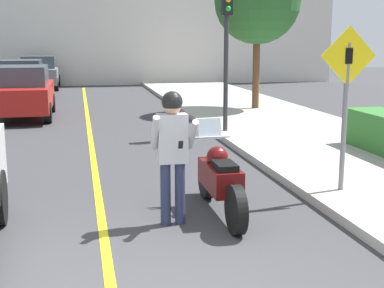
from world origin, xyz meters
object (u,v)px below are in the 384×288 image
at_px(parked_car_red, 22,92).
at_px(parked_car_black, 22,80).
at_px(person_biker, 173,143).
at_px(street_tree, 258,1).
at_px(traffic_light, 227,30).
at_px(motorcycle, 220,180).
at_px(parked_car_grey, 40,72).
at_px(crossing_sign, 346,93).

height_order(parked_car_red, parked_car_black, same).
xyz_separation_m(person_biker, street_tree, (4.82, 10.81, 2.64)).
distance_m(traffic_light, parked_car_black, 11.65).
bearing_deg(motorcycle, parked_car_black, 104.83).
height_order(person_biker, parked_car_grey, person_biker).
bearing_deg(traffic_light, person_biker, -111.45).
distance_m(motorcycle, parked_car_red, 11.28).
distance_m(street_tree, parked_car_grey, 13.65).
xyz_separation_m(crossing_sign, parked_car_red, (-5.82, 10.29, -0.83)).
distance_m(motorcycle, traffic_light, 6.78).
xyz_separation_m(traffic_light, parked_car_red, (-5.51, 4.49, -1.87)).
relative_size(traffic_light, parked_car_black, 0.88).
bearing_deg(traffic_light, parked_car_red, 140.81).
bearing_deg(parked_car_red, street_tree, -0.87).
bearing_deg(street_tree, person_biker, -114.03).
distance_m(motorcycle, crossing_sign, 2.43).
xyz_separation_m(motorcycle, street_tree, (4.08, 10.52, 3.27)).
height_order(parked_car_red, parked_car_grey, same).
distance_m(parked_car_red, parked_car_black, 5.34).
distance_m(traffic_light, street_tree, 5.05).
height_order(motorcycle, parked_car_red, parked_car_red).
relative_size(motorcycle, traffic_light, 0.62).
bearing_deg(motorcycle, person_biker, -158.56).
distance_m(crossing_sign, traffic_light, 5.90).
height_order(motorcycle, parked_car_black, parked_car_black).
bearing_deg(parked_car_black, crossing_sign, -67.94).
height_order(motorcycle, crossing_sign, crossing_sign).
distance_m(motorcycle, parked_car_grey, 21.59).
bearing_deg(parked_car_black, street_tree, -33.17).
height_order(person_biker, traffic_light, traffic_light).
bearing_deg(parked_car_grey, parked_car_red, -89.26).
bearing_deg(traffic_light, crossing_sign, -86.97).
xyz_separation_m(parked_car_red, parked_car_grey, (-0.14, 10.60, 0.00)).
xyz_separation_m(street_tree, parked_car_grey, (-7.94, 10.72, -2.93)).
bearing_deg(crossing_sign, parked_car_black, 112.06).
height_order(traffic_light, parked_car_red, traffic_light).
height_order(motorcycle, street_tree, street_tree).
bearing_deg(parked_car_grey, crossing_sign, -74.09).
relative_size(parked_car_red, parked_car_black, 1.00).
xyz_separation_m(person_biker, parked_car_grey, (-3.12, 21.53, -0.29)).
height_order(street_tree, parked_car_grey, street_tree).
height_order(traffic_light, parked_car_black, traffic_light).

